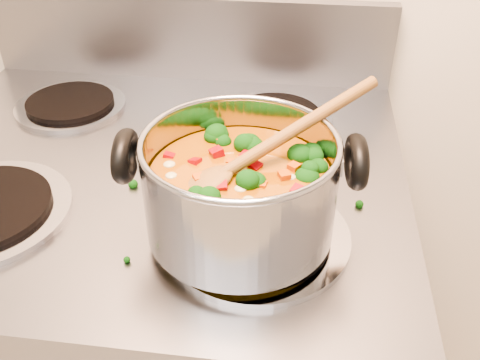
# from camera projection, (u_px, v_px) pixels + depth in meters

# --- Properties ---
(electric_range) EXTENTS (0.79, 0.71, 1.08)m
(electric_range) POSITION_uv_depth(u_px,v_px,m) (170.00, 346.00, 1.09)
(electric_range) COLOR gray
(electric_range) RESTS_ON ground
(stockpot) EXTENTS (0.29, 0.23, 0.14)m
(stockpot) POSITION_uv_depth(u_px,v_px,m) (240.00, 189.00, 0.64)
(stockpot) COLOR #98989F
(stockpot) RESTS_ON electric_range
(wooden_spoon) EXTENTS (0.24, 0.19, 0.10)m
(wooden_spoon) POSITION_uv_depth(u_px,v_px,m) (252.00, 156.00, 0.62)
(wooden_spoon) COLOR brown
(wooden_spoon) RESTS_ON stockpot
(cooktop_crumbs) EXTENTS (0.33, 0.32, 0.01)m
(cooktop_crumbs) POSITION_uv_depth(u_px,v_px,m) (149.00, 244.00, 0.67)
(cooktop_crumbs) COLOR black
(cooktop_crumbs) RESTS_ON electric_range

